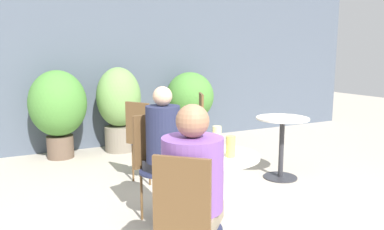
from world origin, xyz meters
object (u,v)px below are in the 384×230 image
seated_person_1 (193,185)px  beer_glass_2 (231,147)px  potted_plant_0 (58,106)px  bistro_chair_2 (142,135)px  potted_plant_1 (119,104)px  cafe_table_far (282,136)px  potted_plant_2 (190,101)px  beer_glass_1 (215,148)px  cafe_table_near (215,181)px  bistro_chair_3 (195,121)px  bistro_chair_0 (154,157)px  beer_glass_3 (217,139)px  seated_person_0 (164,142)px  beer_glass_0 (200,142)px  bistro_chair_1 (186,219)px

seated_person_1 → beer_glass_2: seated_person_1 is taller
beer_glass_2 → potted_plant_0: bearing=103.3°
bistro_chair_2 → potted_plant_1: bearing=-37.5°
cafe_table_far → potted_plant_2: size_ratio=0.63×
seated_person_1 → beer_glass_1: (0.35, 0.35, 0.11)m
beer_glass_2 → cafe_table_near: bearing=125.2°
bistro_chair_3 → bistro_chair_0: bearing=-17.6°
potted_plant_0 → bistro_chair_0: bearing=-78.7°
beer_glass_3 → cafe_table_near: bearing=-124.5°
potted_plant_0 → potted_plant_1: (0.90, 0.00, -0.02)m
bistro_chair_3 → potted_plant_1: (-0.78, 1.08, 0.16)m
bistro_chair_3 → seated_person_0: size_ratio=0.78×
beer_glass_3 → beer_glass_1: bearing=-124.5°
bistro_chair_3 → beer_glass_1: size_ratio=5.82×
bistro_chair_2 → beer_glass_2: 1.80m
bistro_chair_2 → beer_glass_3: bearing=151.4°
beer_glass_0 → potted_plant_0: (-0.63, 3.17, -0.09)m
seated_person_0 → potted_plant_0: size_ratio=0.97×
bistro_chair_2 → bistro_chair_3: 1.07m
beer_glass_1 → potted_plant_2: size_ratio=0.14×
potted_plant_2 → bistro_chair_3: bearing=-112.8°
bistro_chair_1 → seated_person_0: bearing=-63.5°
cafe_table_far → seated_person_0: size_ratio=0.61×
seated_person_1 → potted_plant_2: size_ratio=1.02×
seated_person_0 → seated_person_1: 1.07m
bistro_chair_1 → beer_glass_2: bistro_chair_1 is taller
cafe_table_near → potted_plant_2: potted_plant_2 is taller
beer_glass_1 → potted_plant_2: 3.64m
seated_person_1 → beer_glass_0: bearing=-78.7°
bistro_chair_2 → beer_glass_1: bistro_chair_2 is taller
bistro_chair_3 → beer_glass_3: bistro_chair_3 is taller
cafe_table_near → bistro_chair_1: (-0.53, -0.56, 0.03)m
cafe_table_far → bistro_chair_3: bearing=119.2°
beer_glass_2 → potted_plant_2: bearing=68.2°
seated_person_0 → beer_glass_0: (0.08, -0.52, 0.10)m
seated_person_1 → beer_glass_0: seated_person_1 is taller
bistro_chair_1 → seated_person_1: bearing=-90.0°
beer_glass_0 → potted_plant_2: 3.49m
cafe_table_far → bistro_chair_0: bistro_chair_0 is taller
potted_plant_0 → bistro_chair_3: bearing=-32.8°
cafe_table_near → potted_plant_1: potted_plant_1 is taller
bistro_chair_2 → seated_person_0: 1.12m
seated_person_0 → potted_plant_0: bearing=84.9°
seated_person_1 → potted_plant_1: (0.60, 3.70, 0.01)m
cafe_table_far → beer_glass_2: size_ratio=4.74×
potted_plant_0 → beer_glass_3: bearing=-75.9°
bistro_chair_3 → seated_person_1: bearing=-6.0°
cafe_table_near → beer_glass_3: beer_glass_3 is taller
bistro_chair_3 → bistro_chair_1: bearing=-6.7°
cafe_table_near → bistro_chair_2: 1.69m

